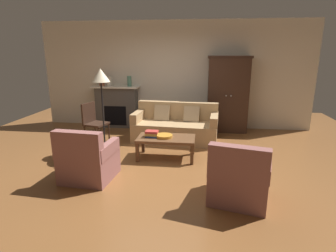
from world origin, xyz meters
name	(u,v)px	position (x,y,z in m)	size (l,w,h in m)	color
ground_plane	(161,160)	(0.00, 0.00, 0.00)	(9.60, 9.60, 0.00)	brown
back_wall	(174,75)	(0.00, 2.55, 1.40)	(7.20, 0.10, 2.80)	silver
fireplace	(117,106)	(-1.55, 2.30, 0.57)	(1.26, 0.48, 1.12)	#4C4947
armoire	(228,94)	(1.40, 2.22, 0.96)	(1.06, 0.57, 1.91)	#382319
couch	(176,127)	(0.17, 1.25, 0.32)	(1.97, 0.99, 0.86)	tan
coffee_table	(166,140)	(0.09, 0.12, 0.37)	(1.10, 0.60, 0.42)	brown
fruit_bowl	(164,136)	(0.06, 0.11, 0.45)	(0.32, 0.32, 0.05)	orange
book_stack	(152,134)	(-0.18, 0.11, 0.48)	(0.26, 0.19, 0.12)	#38569E
mantel_vase_terracotta	(102,81)	(-1.93, 2.28, 1.26)	(0.14, 0.14, 0.27)	#A86042
mantel_vase_cream	(109,81)	(-1.73, 2.28, 1.25)	(0.15, 0.15, 0.26)	beige
mantel_vase_jade	(129,81)	(-1.17, 2.28, 1.25)	(0.11, 0.11, 0.27)	slate
armchair_near_left	(88,161)	(-1.03, -0.96, 0.32)	(0.84, 0.83, 0.88)	#935B56
armchair_near_right	(239,180)	(1.29, -1.35, 0.32)	(0.93, 0.93, 0.88)	#935B56
side_chair_wooden	(93,120)	(-1.68, 0.92, 0.51)	(0.54, 0.54, 0.90)	#382319
floor_lamp	(101,80)	(-1.22, 0.33, 1.47)	(0.36, 0.36, 1.70)	black
dog	(63,149)	(-1.80, -0.30, 0.25)	(0.43, 0.48, 0.39)	beige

